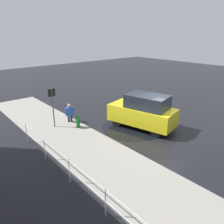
{
  "coord_description": "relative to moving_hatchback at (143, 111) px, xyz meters",
  "views": [
    {
      "loc": [
        -6.72,
        9.41,
        5.37
      ],
      "look_at": [
        2.6,
        1.39,
        0.9
      ],
      "focal_mm": 35.0,
      "sensor_mm": 36.0,
      "label": 1
    }
  ],
  "objects": [
    {
      "name": "ground_plane",
      "position": [
        -1.22,
        -0.14,
        -1.03
      ],
      "size": [
        60.0,
        60.0,
        0.0
      ],
      "primitive_type": "plane",
      "color": "black"
    },
    {
      "name": "kerb_strip",
      "position": [
        -1.22,
        4.06,
        -1.01
      ],
      "size": [
        24.0,
        3.2,
        0.04
      ],
      "primitive_type": "cube",
      "color": "gray",
      "rests_on": "ground"
    },
    {
      "name": "moving_hatchback",
      "position": [
        0.0,
        0.0,
        0.0
      ],
      "size": [
        4.19,
        2.56,
        2.06
      ],
      "color": "yellow",
      "rests_on": "ground"
    },
    {
      "name": "fire_hydrant",
      "position": [
        2.5,
        2.96,
        -0.63
      ],
      "size": [
        0.42,
        0.31,
        0.8
      ],
      "color": "#197A2D",
      "rests_on": "ground"
    },
    {
      "name": "pedestrian",
      "position": [
        3.58,
        2.87,
        -0.34
      ],
      "size": [
        0.27,
        0.57,
        1.22
      ],
      "color": "blue",
      "rests_on": "ground"
    },
    {
      "name": "metal_railing",
      "position": [
        -2.74,
        5.97,
        -0.3
      ],
      "size": [
        10.72,
        0.04,
        1.05
      ],
      "color": "#B7BABF",
      "rests_on": "ground"
    },
    {
      "name": "sign_post",
      "position": [
        3.5,
        3.99,
        0.55
      ],
      "size": [
        0.07,
        0.44,
        2.4
      ],
      "color": "#4C4C51",
      "rests_on": "ground"
    },
    {
      "name": "puddle_patch",
      "position": [
        0.35,
        0.51,
        -1.02
      ],
      "size": [
        3.67,
        3.67,
        0.01
      ],
      "primitive_type": "cylinder",
      "color": "black",
      "rests_on": "ground"
    }
  ]
}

